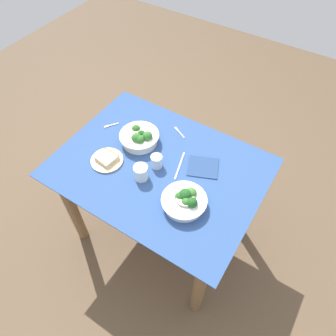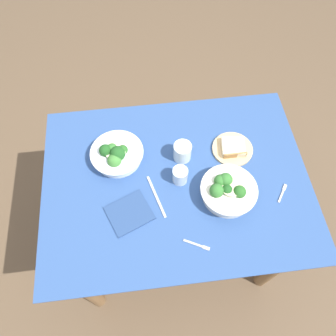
{
  "view_description": "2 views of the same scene",
  "coord_description": "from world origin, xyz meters",
  "px_view_note": "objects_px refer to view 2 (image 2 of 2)",
  "views": [
    {
      "loc": [
        -0.63,
        0.91,
        2.15
      ],
      "look_at": [
        -0.06,
        0.0,
        0.8
      ],
      "focal_mm": 33.93,
      "sensor_mm": 36.0,
      "label": 1
    },
    {
      "loc": [
        -0.11,
        -0.63,
        2.01
      ],
      "look_at": [
        -0.03,
        0.04,
        0.8
      ],
      "focal_mm": 34.89,
      "sensor_mm": 36.0,
      "label": 2
    }
  ],
  "objects_px": {
    "bread_side_plate": "(233,149)",
    "fork_by_far_bowl": "(198,245)",
    "broccoli_bowl_far": "(117,154)",
    "napkin_folded_upper": "(129,213)",
    "fork_by_near_bowl": "(283,192)",
    "water_glass_center": "(180,176)",
    "water_glass_side": "(182,152)",
    "broccoli_bowl_near": "(228,191)",
    "table_knife_left": "(156,196)"
  },
  "relations": [
    {
      "from": "bread_side_plate",
      "to": "fork_by_far_bowl",
      "type": "relative_size",
      "value": 1.83
    },
    {
      "from": "broccoli_bowl_far",
      "to": "napkin_folded_upper",
      "type": "relative_size",
      "value": 1.38
    },
    {
      "from": "fork_by_near_bowl",
      "to": "water_glass_center",
      "type": "bearing_deg",
      "value": 110.21
    },
    {
      "from": "water_glass_center",
      "to": "water_glass_side",
      "type": "height_order",
      "value": "water_glass_side"
    },
    {
      "from": "broccoli_bowl_far",
      "to": "fork_by_near_bowl",
      "type": "distance_m",
      "value": 0.73
    },
    {
      "from": "broccoli_bowl_near",
      "to": "table_knife_left",
      "type": "height_order",
      "value": "broccoli_bowl_near"
    },
    {
      "from": "broccoli_bowl_far",
      "to": "broccoli_bowl_near",
      "type": "distance_m",
      "value": 0.5
    },
    {
      "from": "table_knife_left",
      "to": "broccoli_bowl_near",
      "type": "bearing_deg",
      "value": 68.89
    },
    {
      "from": "broccoli_bowl_far",
      "to": "fork_by_far_bowl",
      "type": "bearing_deg",
      "value": -55.8
    },
    {
      "from": "water_glass_side",
      "to": "napkin_folded_upper",
      "type": "distance_m",
      "value": 0.35
    },
    {
      "from": "fork_by_far_bowl",
      "to": "fork_by_near_bowl",
      "type": "bearing_deg",
      "value": 51.42
    },
    {
      "from": "water_glass_center",
      "to": "fork_by_far_bowl",
      "type": "relative_size",
      "value": 0.77
    },
    {
      "from": "broccoli_bowl_near",
      "to": "water_glass_center",
      "type": "height_order",
      "value": "broccoli_bowl_near"
    },
    {
      "from": "water_glass_center",
      "to": "fork_by_far_bowl",
      "type": "distance_m",
      "value": 0.29
    },
    {
      "from": "table_knife_left",
      "to": "napkin_folded_upper",
      "type": "distance_m",
      "value": 0.13
    },
    {
      "from": "napkin_folded_upper",
      "to": "fork_by_near_bowl",
      "type": "bearing_deg",
      "value": 1.35
    },
    {
      "from": "water_glass_center",
      "to": "fork_by_far_bowl",
      "type": "xyz_separation_m",
      "value": [
        0.03,
        -0.29,
        -0.04
      ]
    },
    {
      "from": "napkin_folded_upper",
      "to": "water_glass_side",
      "type": "bearing_deg",
      "value": 43.84
    },
    {
      "from": "water_glass_center",
      "to": "fork_by_near_bowl",
      "type": "bearing_deg",
      "value": -14.81
    },
    {
      "from": "broccoli_bowl_far",
      "to": "water_glass_side",
      "type": "xyz_separation_m",
      "value": [
        0.29,
        -0.02,
        0.01
      ]
    },
    {
      "from": "napkin_folded_upper",
      "to": "water_glass_center",
      "type": "bearing_deg",
      "value": 29.4
    },
    {
      "from": "bread_side_plate",
      "to": "table_knife_left",
      "type": "distance_m",
      "value": 0.41
    },
    {
      "from": "water_glass_side",
      "to": "broccoli_bowl_far",
      "type": "bearing_deg",
      "value": 175.16
    },
    {
      "from": "bread_side_plate",
      "to": "table_knife_left",
      "type": "height_order",
      "value": "bread_side_plate"
    },
    {
      "from": "broccoli_bowl_far",
      "to": "fork_by_near_bowl",
      "type": "height_order",
      "value": "broccoli_bowl_far"
    },
    {
      "from": "water_glass_center",
      "to": "table_knife_left",
      "type": "relative_size",
      "value": 0.38
    },
    {
      "from": "broccoli_bowl_far",
      "to": "water_glass_center",
      "type": "height_order",
      "value": "broccoli_bowl_far"
    },
    {
      "from": "water_glass_center",
      "to": "napkin_folded_upper",
      "type": "bearing_deg",
      "value": -150.6
    },
    {
      "from": "bread_side_plate",
      "to": "fork_by_near_bowl",
      "type": "height_order",
      "value": "bread_side_plate"
    },
    {
      "from": "water_glass_center",
      "to": "fork_by_near_bowl",
      "type": "height_order",
      "value": "water_glass_center"
    },
    {
      "from": "broccoli_bowl_near",
      "to": "bread_side_plate",
      "type": "relative_size",
      "value": 1.28
    },
    {
      "from": "water_glass_side",
      "to": "fork_by_far_bowl",
      "type": "xyz_separation_m",
      "value": [
        0.0,
        -0.4,
        -0.04
      ]
    },
    {
      "from": "fork_by_far_bowl",
      "to": "napkin_folded_upper",
      "type": "relative_size",
      "value": 0.59
    },
    {
      "from": "napkin_folded_upper",
      "to": "broccoli_bowl_near",
      "type": "bearing_deg",
      "value": 4.63
    },
    {
      "from": "table_knife_left",
      "to": "bread_side_plate",
      "type": "bearing_deg",
      "value": 101.5
    },
    {
      "from": "fork_by_far_bowl",
      "to": "bread_side_plate",
      "type": "bearing_deg",
      "value": 88.02
    },
    {
      "from": "bread_side_plate",
      "to": "water_glass_center",
      "type": "bearing_deg",
      "value": -154.6
    },
    {
      "from": "broccoli_bowl_far",
      "to": "broccoli_bowl_near",
      "type": "height_order",
      "value": "broccoli_bowl_near"
    },
    {
      "from": "table_knife_left",
      "to": "fork_by_far_bowl",
      "type": "bearing_deg",
      "value": 15.98
    },
    {
      "from": "broccoli_bowl_near",
      "to": "napkin_folded_upper",
      "type": "height_order",
      "value": "broccoli_bowl_near"
    },
    {
      "from": "fork_by_far_bowl",
      "to": "fork_by_near_bowl",
      "type": "distance_m",
      "value": 0.43
    },
    {
      "from": "fork_by_near_bowl",
      "to": "table_knife_left",
      "type": "distance_m",
      "value": 0.53
    },
    {
      "from": "broccoli_bowl_near",
      "to": "fork_by_near_bowl",
      "type": "height_order",
      "value": "broccoli_bowl_near"
    },
    {
      "from": "napkin_folded_upper",
      "to": "bread_side_plate",
      "type": "bearing_deg",
      "value": 27.3
    },
    {
      "from": "bread_side_plate",
      "to": "water_glass_side",
      "type": "distance_m",
      "value": 0.23
    },
    {
      "from": "bread_side_plate",
      "to": "fork_by_near_bowl",
      "type": "distance_m",
      "value": 0.28
    },
    {
      "from": "broccoli_bowl_near",
      "to": "fork_by_near_bowl",
      "type": "relative_size",
      "value": 2.82
    },
    {
      "from": "broccoli_bowl_near",
      "to": "bread_side_plate",
      "type": "bearing_deg",
      "value": 71.06
    },
    {
      "from": "bread_side_plate",
      "to": "water_glass_side",
      "type": "relative_size",
      "value": 2.11
    },
    {
      "from": "water_glass_side",
      "to": "fork_by_near_bowl",
      "type": "xyz_separation_m",
      "value": [
        0.39,
        -0.22,
        -0.04
      ]
    }
  ]
}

